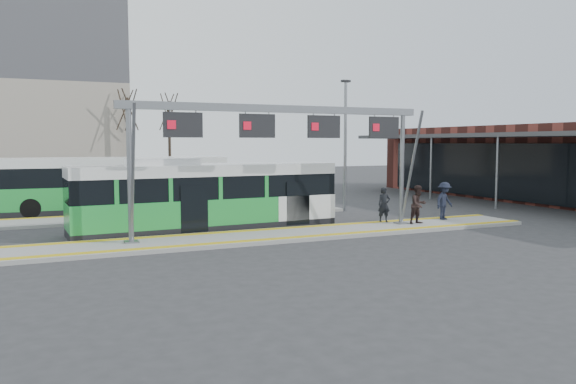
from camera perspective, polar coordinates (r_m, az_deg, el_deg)
name	(u,v)px	position (r m, az deg, el deg)	size (l,w,h in m)	color
ground	(294,236)	(23.18, 0.66, -4.48)	(120.00, 120.00, 0.00)	#2D2D30
platform_main	(294,234)	(23.17, 0.66, -4.30)	(22.00, 3.00, 0.15)	gray
platform_second	(159,216)	(29.54, -13.02, -2.41)	(20.00, 3.00, 0.15)	gray
tactile_main	(294,232)	(23.16, 0.66, -4.09)	(22.00, 2.65, 0.02)	gold
tactile_second	(154,212)	(30.65, -13.43, -1.99)	(20.00, 0.35, 0.02)	gold
gantry	(284,131)	(22.96, -0.39, 6.20)	(13.00, 1.68, 5.20)	slate
hero_bus	(206,197)	(24.82, -8.28, -0.51)	(11.68, 3.00, 3.18)	black
bg_bus_green	(115,185)	(32.46, -17.16, 0.68)	(12.22, 3.08, 3.03)	black
passenger_a	(384,205)	(26.42, 9.73, -1.29)	(0.59, 0.39, 1.61)	black
passenger_b	(418,204)	(26.18, 13.11, -1.24)	(0.85, 0.67, 1.76)	black
passenger_c	(444,201)	(27.89, 15.59, -0.87)	(1.17, 0.67, 1.81)	black
tree_left	(127,110)	(50.29, -16.03, 7.98)	(1.40, 1.40, 8.71)	#382B21
tree_mid	(169,112)	(56.80, -11.99, 7.92)	(1.40, 1.40, 8.99)	#382B21
lamp_east	(345,142)	(31.52, 5.84, 5.10)	(0.50, 0.25, 7.29)	slate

